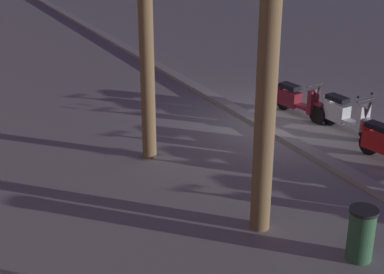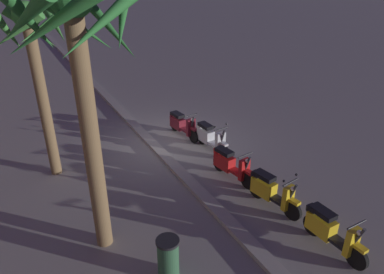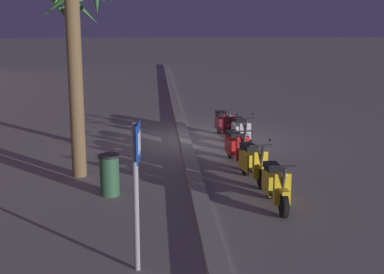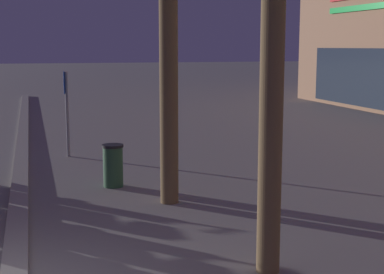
{
  "view_description": "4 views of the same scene",
  "coord_description": "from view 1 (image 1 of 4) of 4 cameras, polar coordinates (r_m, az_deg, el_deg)",
  "views": [
    {
      "loc": [
        -11.5,
        8.75,
        5.68
      ],
      "look_at": [
        -1.69,
        3.44,
        0.99
      ],
      "focal_mm": 54.24,
      "sensor_mm": 36.0,
      "label": 1
    },
    {
      "loc": [
        -10.49,
        4.46,
        5.74
      ],
      "look_at": [
        -2.1,
        -0.07,
        1.18
      ],
      "focal_mm": 32.47,
      "sensor_mm": 36.0,
      "label": 2
    },
    {
      "loc": [
        -17.54,
        1.33,
        3.94
      ],
      "look_at": [
        -5.02,
        0.45,
        1.2
      ],
      "focal_mm": 50.94,
      "sensor_mm": 36.0,
      "label": 3
    },
    {
      "loc": [
        6.77,
        0.68,
        3.1
      ],
      "look_at": [
        -3.73,
        3.66,
        1.35
      ],
      "focal_mm": 53.14,
      "sensor_mm": 36.0,
      "label": 4
    }
  ],
  "objects": [
    {
      "name": "litter_bin",
      "position": [
        10.13,
        16.29,
        -9.11
      ],
      "size": [
        0.48,
        0.48,
        0.95
      ],
      "color": "#2D5638",
      "rests_on": "ground"
    },
    {
      "name": "curb_strip",
      "position": [
        15.31,
        7.18,
        1.06
      ],
      "size": [
        60.0,
        0.36,
        0.12
      ],
      "primitive_type": "cube",
      "color": "gray",
      "rests_on": "ground"
    },
    {
      "name": "scooter_maroon_second_in_line",
      "position": [
        16.26,
        10.27,
        3.62
      ],
      "size": [
        1.8,
        0.58,
        1.04
      ],
      "color": "black",
      "rests_on": "ground"
    },
    {
      "name": "scooter_silver_last_in_row",
      "position": [
        15.39,
        14.77,
        2.18
      ],
      "size": [
        1.81,
        0.56,
        1.17
      ],
      "color": "black",
      "rests_on": "ground"
    },
    {
      "name": "ground_plane",
      "position": [
        15.53,
        8.24,
        1.08
      ],
      "size": [
        200.0,
        200.0,
        0.0
      ],
      "primitive_type": "plane",
      "color": "gray"
    }
  ]
}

